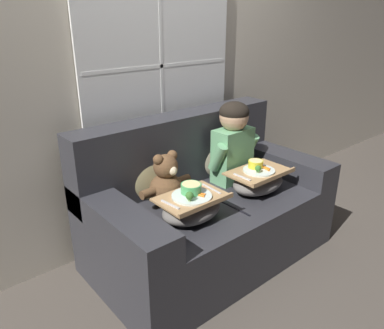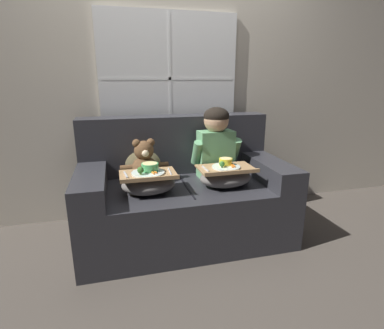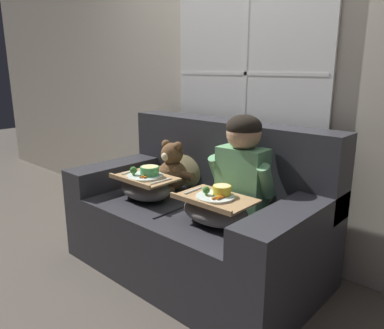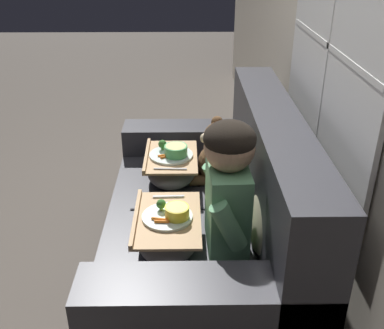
{
  "view_description": "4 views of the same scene",
  "coord_description": "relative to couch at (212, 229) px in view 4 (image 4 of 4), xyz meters",
  "views": [
    {
      "loc": [
        -1.55,
        -1.64,
        1.61
      ],
      "look_at": [
        -0.08,
        0.11,
        0.69
      ],
      "focal_mm": 35.0,
      "sensor_mm": 36.0,
      "label": 1
    },
    {
      "loc": [
        -0.5,
        -2.21,
        1.28
      ],
      "look_at": [
        0.07,
        0.03,
        0.61
      ],
      "focal_mm": 28.0,
      "sensor_mm": 36.0,
      "label": 2
    },
    {
      "loc": [
        1.52,
        -1.67,
        1.32
      ],
      "look_at": [
        -0.05,
        0.04,
        0.71
      ],
      "focal_mm": 35.0,
      "sensor_mm": 36.0,
      "label": 3
    },
    {
      "loc": [
        1.89,
        -0.07,
        1.69
      ],
      "look_at": [
        0.07,
        -0.04,
        0.76
      ],
      "focal_mm": 42.0,
      "sensor_mm": 36.0,
      "label": 4
    }
  ],
  "objects": [
    {
      "name": "child_figure",
      "position": [
        0.3,
        0.04,
        0.44
      ],
      "size": [
        0.42,
        0.21,
        0.59
      ],
      "color": "#66A370",
      "rests_on": "couch"
    },
    {
      "name": "throw_pillow_behind_teddy",
      "position": [
        -0.3,
        0.21,
        0.29
      ],
      "size": [
        0.36,
        0.18,
        0.38
      ],
      "color": "tan",
      "rests_on": "couch"
    },
    {
      "name": "lap_tray_child",
      "position": [
        0.3,
        -0.21,
        0.2
      ],
      "size": [
        0.43,
        0.28,
        0.22
      ],
      "color": "slate",
      "rests_on": "child_figure"
    },
    {
      "name": "lap_tray_teddy",
      "position": [
        -0.3,
        -0.21,
        0.21
      ],
      "size": [
        0.4,
        0.28,
        0.22
      ],
      "color": "slate",
      "rests_on": "teddy_bear"
    },
    {
      "name": "wall_back_with_window",
      "position": [
        0.0,
        0.52,
        0.95
      ],
      "size": [
        8.0,
        0.08,
        2.6
      ],
      "color": "beige",
      "rests_on": "ground_plane"
    },
    {
      "name": "ground_plane",
      "position": [
        0.0,
        -0.07,
        -0.35
      ],
      "size": [
        14.0,
        14.0,
        0.0
      ],
      "primitive_type": "plane",
      "color": "#4C443D"
    },
    {
      "name": "throw_pillow_behind_child",
      "position": [
        0.3,
        0.21,
        0.29
      ],
      "size": [
        0.36,
        0.17,
        0.37
      ],
      "color": "#C1B293",
      "rests_on": "couch"
    },
    {
      "name": "teddy_bear",
      "position": [
        -0.3,
        0.03,
        0.27
      ],
      "size": [
        0.39,
        0.27,
        0.36
      ],
      "color": "brown",
      "rests_on": "couch"
    },
    {
      "name": "couch",
      "position": [
        0.0,
        0.0,
        0.0
      ],
      "size": [
        1.63,
        0.91,
        0.97
      ],
      "color": "#2D2D33",
      "rests_on": "ground_plane"
    }
  ]
}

